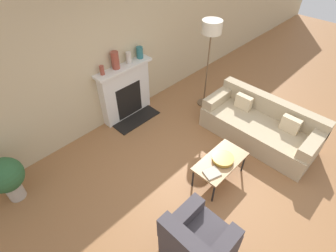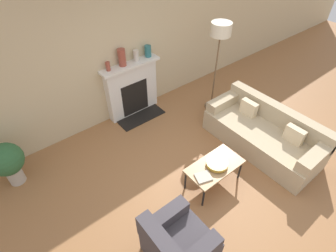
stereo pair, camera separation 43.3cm
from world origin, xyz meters
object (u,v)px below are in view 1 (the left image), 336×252
mantel_vase_center_left (115,60)px  mantel_vase_right (140,53)px  coffee_table (220,162)px  mantel_vase_center_right (129,57)px  armchair_near (198,242)px  bowl (223,159)px  fireplace (126,92)px  couch (260,126)px  floor_lamp (211,34)px  book (212,173)px  potted_plant (6,177)px  mantel_vase_left (102,70)px

mantel_vase_center_left → mantel_vase_right: (0.58, 0.00, -0.05)m
coffee_table → mantel_vase_center_right: 2.57m
armchair_near → mantel_vase_right: size_ratio=3.54×
bowl → mantel_vase_right: (0.48, 2.43, 0.79)m
bowl → mantel_vase_right: size_ratio=1.52×
fireplace → couch: bearing=-61.3°
floor_lamp → book: bearing=-139.4°
book → floor_lamp: bearing=59.3°
couch → bowl: (-1.32, -0.05, 0.19)m
fireplace → mantel_vase_right: mantel_vase_right is taller
armchair_near → mantel_vase_right: 3.54m
book → bowl: bearing=25.1°
fireplace → armchair_near: (-1.25, -2.93, -0.25)m
fireplace → potted_plant: bearing=-171.8°
mantel_vase_center_right → floor_lamp: bearing=-36.3°
book → mantel_vase_left: bearing=110.7°
mantel_vase_center_left → potted_plant: size_ratio=0.41×
mantel_vase_center_right → mantel_vase_right: size_ratio=0.97×
couch → floor_lamp: bearing=174.2°
couch → mantel_vase_left: mantel_vase_left is taller
book → mantel_vase_center_right: bearing=96.7°
couch → floor_lamp: floor_lamp is taller
potted_plant → floor_lamp: bearing=-7.9°
floor_lamp → mantel_vase_left: 2.13m
coffee_table → potted_plant: 3.21m
mantel_vase_center_right → potted_plant: (-2.70, -0.38, -0.78)m
bowl → mantel_vase_left: mantel_vase_left is taller
armchair_near → book: (0.90, 0.48, 0.14)m
coffee_table → couch: bearing=1.6°
book → fireplace: bearing=100.5°
couch → book: 1.66m
mantel_vase_left → mantel_vase_right: 0.89m
coffee_table → mantel_vase_right: (0.50, 2.41, 0.87)m
floor_lamp → potted_plant: floor_lamp is taller
bowl → mantel_vase_left: bearing=99.6°
fireplace → potted_plant: fireplace is taller
armchair_near → fireplace: bearing=-23.1°
fireplace → coffee_table: fireplace is taller
couch → bowl: bearing=-87.7°
couch → mantel_vase_left: 3.09m
floor_lamp → potted_plant: bearing=172.1°
fireplace → mantel_vase_center_left: mantel_vase_center_left is taller
book → coffee_table: bearing=28.8°
armchair_near → bowl: size_ratio=2.33×
bowl → mantel_vase_right: mantel_vase_right is taller
potted_plant → mantel_vase_center_left: bearing=8.9°
couch → armchair_near: bearing=-77.4°
mantel_vase_center_right → potted_plant: mantel_vase_center_right is taller
book → mantel_vase_center_left: (0.22, 2.47, 0.87)m
book → potted_plant: 3.02m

